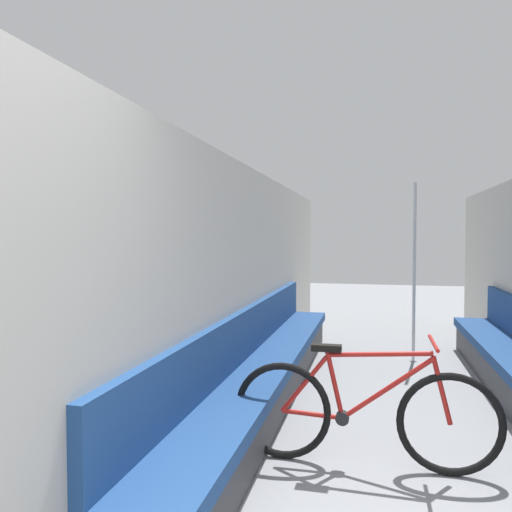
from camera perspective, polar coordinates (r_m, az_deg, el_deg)
name	(u,v)px	position (r m, az deg, el deg)	size (l,w,h in m)	color
wall_left	(239,282)	(4.68, -1.93, -2.98)	(0.10, 9.83, 2.20)	beige
bench_seat_row_left	(266,371)	(4.74, 1.19, -13.03)	(0.49, 5.50, 0.86)	#3D3D42
bicycle	(363,414)	(3.53, 12.10, -17.20)	(1.75, 0.46, 0.86)	black
grab_pole_near	(414,275)	(6.33, 17.63, -2.06)	(0.08, 0.08, 2.18)	gray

